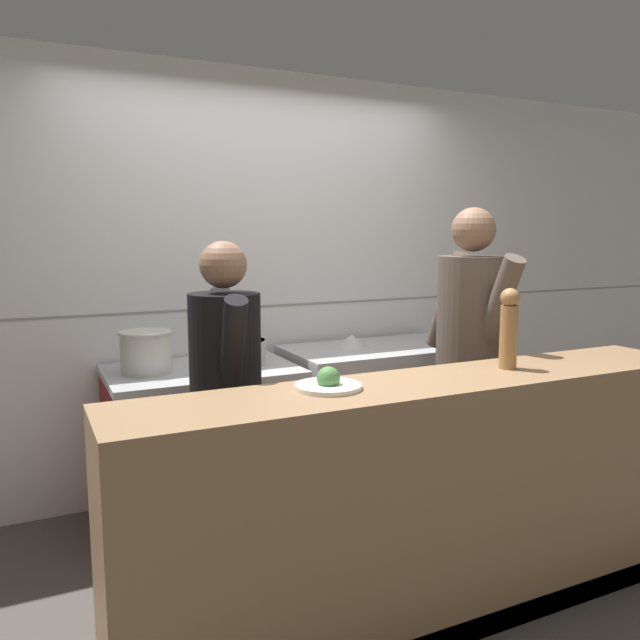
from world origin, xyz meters
name	(u,v)px	position (x,y,z in m)	size (l,w,h in m)	color
ground_plane	(374,581)	(0.00, 0.00, 0.00)	(14.00, 14.00, 0.00)	#4C4742
wall_back_tiled	(265,282)	(0.00, 1.40, 1.30)	(8.00, 0.06, 2.60)	white
oven_range	(203,443)	(-0.53, 0.99, 0.44)	(1.03, 0.71, 0.87)	maroon
prep_counter	(378,416)	(0.61, 0.99, 0.45)	(1.16, 0.65, 0.90)	#B7BABF
pass_counter	(432,501)	(0.08, -0.33, 0.51)	(2.63, 0.45, 1.03)	#93704C
stock_pot	(146,351)	(-0.83, 1.00, 0.99)	(0.28, 0.28, 0.23)	beige
sauce_pot	(237,351)	(-0.32, 1.00, 0.95)	(0.34, 0.34, 0.14)	#B7BABF
mixing_bowl_steel	(352,341)	(0.43, 1.03, 0.94)	(0.23, 0.23, 0.08)	#B7BABF
plated_dish_main	(328,383)	(-0.38, -0.27, 1.05)	(0.26, 0.26, 0.09)	white
pepper_mill	(509,327)	(0.49, -0.29, 1.21)	(0.08, 0.08, 0.35)	#AD7A47
chef_head_cook	(226,397)	(-0.60, 0.31, 0.88)	(0.36, 0.69, 1.58)	black
chef_sous	(469,354)	(0.74, 0.28, 0.97)	(0.37, 0.76, 1.74)	black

